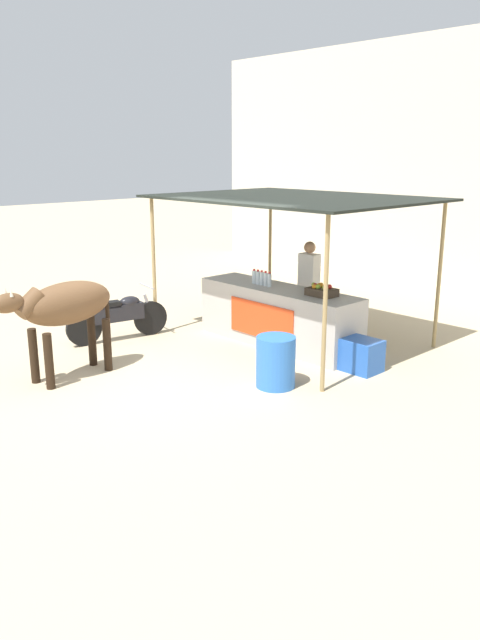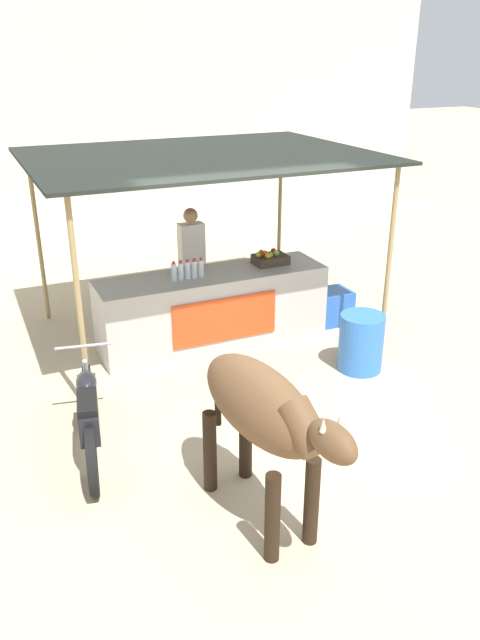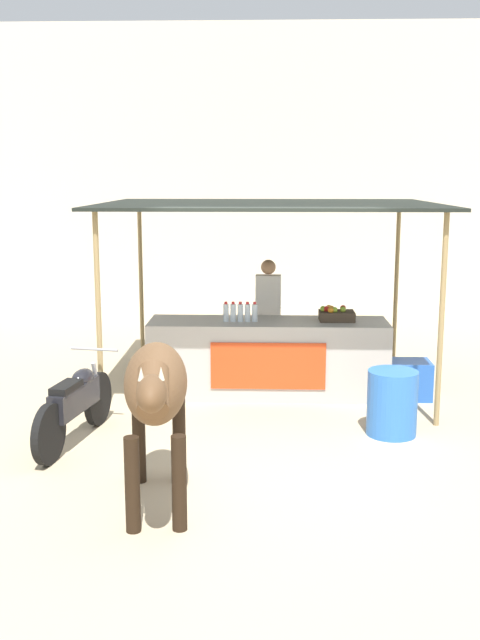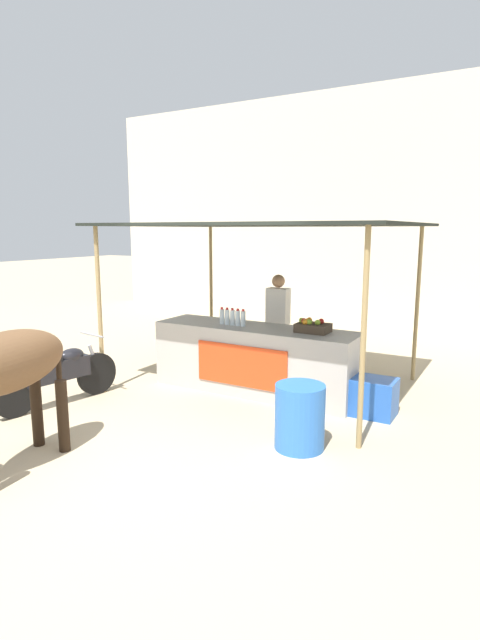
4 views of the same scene
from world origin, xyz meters
name	(u,v)px [view 4 (image 4 of 4)]	position (x,y,z in m)	size (l,w,h in m)	color
ground_plane	(159,447)	(0.00, 0.00, 0.00)	(60.00, 60.00, 0.00)	tan
building_wall_far	(380,207)	(0.00, 8.76, 2.88)	(16.00, 0.50, 5.76)	beige
stall_counter	(255,359)	(0.00, 2.20, 0.48)	(3.00, 0.82, 0.96)	#B2ADA8
stall_awning	(266,230)	(0.00, 2.50, 2.33)	(4.20, 3.20, 2.42)	black
water_bottle_row	(232,317)	(-0.35, 2.15, 1.07)	(0.43, 0.07, 0.25)	silver
fruit_crate	(312,327)	(0.85, 2.25, 1.04)	(0.44, 0.32, 0.18)	#3F3326
vendor_behind_counter	(278,326)	(0.00, 2.95, 0.85)	(0.34, 0.22, 1.65)	#383842
cooler_box	(371,397)	(1.73, 2.10, 0.24)	(0.60, 0.44, 0.48)	blue
water_barrel	(300,417)	(1.33, 0.74, 0.35)	(0.54, 0.54, 0.71)	blue
cow	(2,369)	(-0.94, -1.15, 1.03)	(0.67, 1.85, 1.44)	brown
motorcycle_parked	(59,374)	(-2.01, 0.39, 0.43)	(0.58, 1.78, 0.90)	black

